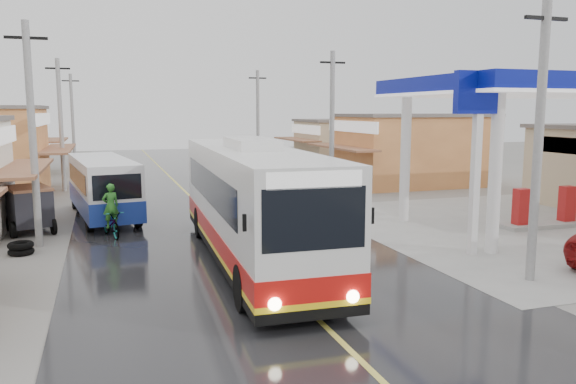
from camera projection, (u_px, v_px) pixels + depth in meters
name	position (u px, v px, depth m)	size (l,w,h in m)	color
ground	(304.00, 307.00, 14.17)	(120.00, 120.00, 0.00)	slate
road	(203.00, 209.00, 28.26)	(12.00, 90.00, 0.02)	black
centre_line	(203.00, 208.00, 28.26)	(0.15, 90.00, 0.01)	#D8CC4C
shopfronts_right	(490.00, 203.00, 30.10)	(11.00, 44.00, 4.80)	beige
utility_poles_left	(55.00, 213.00, 27.03)	(1.60, 50.00, 8.00)	gray
utility_poles_right	(331.00, 202.00, 30.44)	(1.60, 36.00, 8.00)	gray
coach_bus	(251.00, 203.00, 18.18)	(3.35, 12.95, 4.01)	silver
second_bus	(103.00, 186.00, 25.73)	(3.30, 8.44, 2.72)	silver
cyclist	(111.00, 219.00, 21.88)	(1.18, 2.09, 2.13)	black
tricycle_near	(28.00, 206.00, 22.64)	(2.29, 2.63, 1.87)	#26262D
tyre_stack	(21.00, 248.00, 19.27)	(0.86, 0.86, 0.44)	black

